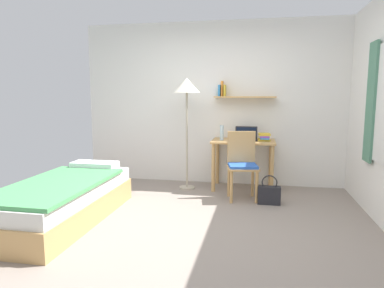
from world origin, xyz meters
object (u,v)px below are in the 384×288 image
desk_chair (242,162)px  standing_lamp (187,91)px  bed (64,200)px  water_bottle (222,133)px  desk (243,150)px  book_stack (265,137)px  laptop (246,136)px  handbag (269,194)px

desk_chair → standing_lamp: standing_lamp is taller
bed → water_bottle: 2.46m
desk_chair → water_bottle: 0.67m
desk → standing_lamp: size_ratio=0.56×
book_stack → laptop: bearing=170.3°
laptop → handbag: laptop is taller
handbag → standing_lamp: bearing=155.3°
handbag → desk: bearing=118.3°
handbag → laptop: bearing=114.2°
desk_chair → bed: bearing=-147.3°
desk_chair → book_stack: (0.30, 0.53, 0.30)m
desk → water_bottle: (-0.33, -0.06, 0.26)m
water_bottle → book_stack: (0.64, 0.07, -0.06)m
laptop → bed: bearing=-137.3°
bed → book_stack: size_ratio=8.44×
standing_lamp → laptop: 1.14m
laptop → book_stack: laptop is taller
desk_chair → book_stack: size_ratio=3.91×
bed → desk_chair: 2.35m
book_stack → handbag: book_stack is taller
standing_lamp → handbag: standing_lamp is taller
desk_chair → water_bottle: water_bottle is taller
desk_chair → standing_lamp: 1.36m
water_bottle → standing_lamp: bearing=-170.7°
laptop → handbag: bearing=-65.8°
standing_lamp → water_bottle: 0.82m
bed → desk: desk is taller
bed → laptop: (1.99, 1.84, 0.57)m
book_stack → standing_lamp: bearing=-172.4°
bed → book_stack: bearing=38.3°
bed → water_bottle: water_bottle is taller
desk_chair → laptop: bearing=87.4°
bed → standing_lamp: standing_lamp is taller
bed → desk: (1.96, 1.78, 0.37)m
bed → book_stack: book_stack is taller
standing_lamp → book_stack: size_ratio=7.07×
standing_lamp → book_stack: bearing=7.6°
bed → book_stack: 2.95m
standing_lamp → handbag: bearing=-24.7°
standing_lamp → handbag: (1.24, -0.57, -1.36)m
handbag → bed: bearing=-155.5°
standing_lamp → desk_chair: bearing=-23.4°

